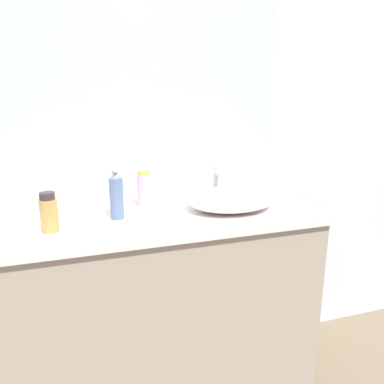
% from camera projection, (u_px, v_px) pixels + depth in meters
% --- Properties ---
extents(bathroom_wall_rear, '(6.00, 0.06, 2.60)m').
position_uv_depth(bathroom_wall_rear, '(127.00, 111.00, 1.65)').
color(bathroom_wall_rear, silver).
rests_on(bathroom_wall_rear, ground).
extents(vanity_counter, '(1.38, 0.52, 0.91)m').
position_uv_depth(vanity_counter, '(155.00, 312.00, 1.61)').
color(vanity_counter, gray).
rests_on(vanity_counter, ground).
extents(wall_mirror_panel, '(1.30, 0.01, 0.97)m').
position_uv_depth(wall_mirror_panel, '(137.00, 90.00, 1.60)').
color(wall_mirror_panel, '#B2BCC6').
rests_on(wall_mirror_panel, vanity_counter).
extents(sink_basin, '(0.37, 0.28, 0.09)m').
position_uv_depth(sink_basin, '(231.00, 199.00, 1.53)').
color(sink_basin, white).
rests_on(sink_basin, vanity_counter).
extents(faucet, '(0.03, 0.14, 0.16)m').
position_uv_depth(faucet, '(217.00, 179.00, 1.66)').
color(faucet, silver).
rests_on(faucet, vanity_counter).
extents(lotion_bottle, '(0.06, 0.06, 0.16)m').
position_uv_depth(lotion_bottle, '(144.00, 189.00, 1.56)').
color(lotion_bottle, '#C5AFCC').
rests_on(lotion_bottle, vanity_counter).
extents(perfume_bottle, '(0.05, 0.05, 0.21)m').
position_uv_depth(perfume_bottle, '(116.00, 196.00, 1.40)').
color(perfume_bottle, slate).
rests_on(perfume_bottle, vanity_counter).
extents(spray_can, '(0.06, 0.06, 0.14)m').
position_uv_depth(spray_can, '(49.00, 213.00, 1.28)').
color(spray_can, '#B28C45').
rests_on(spray_can, vanity_counter).
extents(candle_jar, '(0.06, 0.06, 0.04)m').
position_uv_depth(candle_jar, '(82.00, 211.00, 1.44)').
color(candle_jar, silver).
rests_on(candle_jar, vanity_counter).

